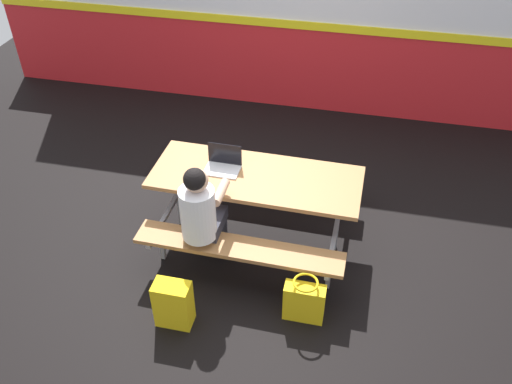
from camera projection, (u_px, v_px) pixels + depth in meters
ground_plane at (242, 234)px, 5.40m from camera, size 10.00×10.00×0.02m
accent_backdrop at (292, 15)px, 6.66m from camera, size 8.00×0.14×2.60m
picnic_table_main at (256, 190)px, 5.01m from camera, size 1.93×1.58×0.74m
student_nearer at (201, 211)px, 4.57m from camera, size 0.36×0.53×1.21m
laptop_silver at (223, 164)px, 4.97m from camera, size 0.32×0.23×0.22m
backpack_dark at (174, 304)px, 4.41m from camera, size 0.30×0.22×0.44m
tote_bag_bright at (304, 301)px, 4.46m from camera, size 0.34×0.21×0.43m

